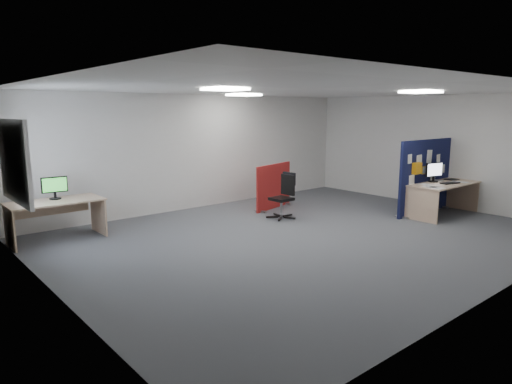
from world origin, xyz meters
TOP-DOWN VIEW (x-y plane):
  - floor at (0.00, 0.00)m, footprint 9.00×9.00m
  - ceiling at (0.00, 0.00)m, footprint 9.00×7.00m
  - wall_back at (0.00, 3.50)m, footprint 9.00×0.02m
  - wall_front at (0.00, -3.50)m, footprint 9.00×0.02m
  - wall_left at (-4.50, 0.00)m, footprint 0.02×7.00m
  - wall_right at (4.50, 0.00)m, footprint 0.02×7.00m
  - window at (-4.44, 2.00)m, footprint 0.06×1.70m
  - ceiling_lights at (0.33, 0.67)m, footprint 4.10×4.10m
  - navy_divider at (3.46, -0.38)m, footprint 2.04×0.30m
  - main_desk at (3.58, -0.74)m, footprint 1.89×0.84m
  - monitor_main at (3.55, -0.54)m, footprint 0.50×0.21m
  - keyboard at (3.62, -0.90)m, footprint 0.48×0.28m
  - mouse at (3.87, -0.86)m, footprint 0.11×0.08m
  - paper_tray at (4.19, -0.65)m, footprint 0.32×0.28m
  - red_divider at (1.18, 2.22)m, footprint 1.38×0.43m
  - second_desk at (-3.68, 2.75)m, footprint 1.60×0.80m
  - monitor_second at (-3.63, 2.87)m, footprint 0.45×0.21m
  - office_chair at (0.69, 1.32)m, footprint 0.63×0.65m
  - desk_papers at (3.33, -0.78)m, footprint 1.40×0.83m

SIDE VIEW (x-z plane):
  - floor at x=0.00m, z-range 0.00..0.00m
  - red_divider at x=1.18m, z-range -0.01..1.05m
  - second_desk at x=-3.68m, z-range 0.19..0.92m
  - office_chair at x=0.69m, z-range 0.07..1.04m
  - main_desk at x=3.58m, z-range 0.20..0.93m
  - desk_papers at x=3.33m, z-range 0.73..0.73m
  - paper_tray at x=4.19m, z-range 0.73..0.74m
  - keyboard at x=3.62m, z-range 0.73..0.75m
  - mouse at x=3.87m, z-range 0.73..0.76m
  - navy_divider at x=3.46m, z-range 0.00..1.68m
  - monitor_second at x=-3.63m, z-range 0.75..1.16m
  - monitor_main at x=3.55m, z-range 0.75..1.19m
  - wall_back at x=0.00m, z-range 0.00..2.70m
  - wall_front at x=0.00m, z-range 0.00..2.70m
  - wall_left at x=-4.50m, z-range 0.00..2.70m
  - wall_right at x=4.50m, z-range 0.00..2.70m
  - window at x=-4.44m, z-range 0.90..2.20m
  - ceiling_lights at x=0.33m, z-range 2.65..2.69m
  - ceiling at x=0.00m, z-range 2.69..2.71m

